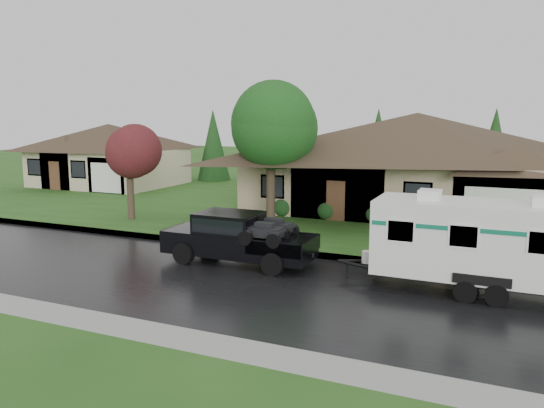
% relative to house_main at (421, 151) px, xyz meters
% --- Properties ---
extents(ground, '(140.00, 140.00, 0.00)m').
position_rel_house_main_xyz_m(ground, '(-2.29, -13.84, -3.59)').
color(ground, '#245019').
rests_on(ground, ground).
extents(road, '(140.00, 8.00, 0.01)m').
position_rel_house_main_xyz_m(road, '(-2.29, -15.84, -3.59)').
color(road, black).
rests_on(road, ground).
extents(curb, '(140.00, 0.50, 0.15)m').
position_rel_house_main_xyz_m(curb, '(-2.29, -11.59, -3.52)').
color(curb, gray).
rests_on(curb, ground).
extents(lawn, '(140.00, 26.00, 0.15)m').
position_rel_house_main_xyz_m(lawn, '(-2.29, 1.16, -3.52)').
color(lawn, '#245019').
rests_on(lawn, ground).
extents(house_main, '(19.44, 10.80, 6.90)m').
position_rel_house_main_xyz_m(house_main, '(0.00, 0.00, 0.00)').
color(house_main, '#9D856A').
rests_on(house_main, lawn).
extents(house_far, '(10.80, 8.64, 5.80)m').
position_rel_house_main_xyz_m(house_far, '(-24.07, 2.02, -0.62)').
color(house_far, tan).
rests_on(house_far, lawn).
extents(tree_left_green, '(4.26, 4.26, 7.05)m').
position_rel_house_main_xyz_m(tree_left_green, '(-6.33, -6.87, 1.45)').
color(tree_left_green, '#382B1E').
rests_on(tree_left_green, lawn).
extents(tree_red, '(2.98, 2.98, 4.93)m').
position_rel_house_main_xyz_m(tree_red, '(-13.59, -8.78, -0.03)').
color(tree_red, '#382B1E').
rests_on(tree_red, lawn).
extents(shrub_row, '(13.60, 1.00, 1.00)m').
position_rel_house_main_xyz_m(shrub_row, '(-0.29, -4.54, -2.94)').
color(shrub_row, '#143814').
rests_on(shrub_row, lawn).
extents(pickup_truck, '(5.82, 2.21, 1.94)m').
position_rel_house_main_xyz_m(pickup_truck, '(-4.80, -13.65, -2.55)').
color(pickup_truck, black).
rests_on(pickup_truck, ground).
extents(travel_trailer, '(7.18, 2.52, 3.22)m').
position_rel_house_main_xyz_m(travel_trailer, '(4.01, -13.65, -1.88)').
color(travel_trailer, white).
rests_on(travel_trailer, ground).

